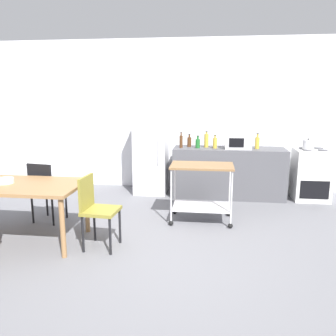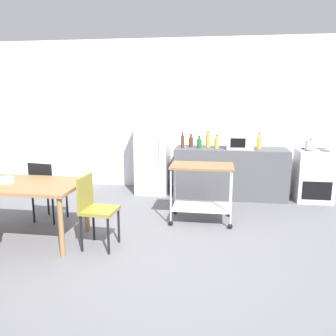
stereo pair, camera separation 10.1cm
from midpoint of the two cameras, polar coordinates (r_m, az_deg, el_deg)
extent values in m
plane|color=slate|center=(4.11, -2.33, -14.48)|extent=(12.00, 12.00, 0.00)
cube|color=white|center=(6.87, 2.01, 8.71)|extent=(8.40, 0.12, 2.90)
cube|color=#4C4C51|center=(6.39, 9.51, -0.74)|extent=(2.00, 0.64, 0.90)
cube|color=olive|center=(4.68, -23.69, -2.66)|extent=(1.50, 0.90, 0.04)
cylinder|color=olive|center=(4.15, -17.71, -9.46)|extent=(0.06, 0.06, 0.71)
cylinder|color=olive|center=(4.82, -13.84, -6.23)|extent=(0.06, 0.06, 0.71)
cube|color=olive|center=(4.26, -11.67, -6.94)|extent=(0.43, 0.43, 0.04)
cube|color=olive|center=(4.26, -14.02, -3.92)|extent=(0.06, 0.38, 0.40)
cylinder|color=black|center=(4.13, -10.25, -11.09)|extent=(0.03, 0.03, 0.45)
cylinder|color=black|center=(4.43, -8.62, -9.45)|extent=(0.03, 0.03, 0.45)
cylinder|color=black|center=(4.26, -14.57, -10.56)|extent=(0.03, 0.03, 0.45)
cylinder|color=black|center=(4.55, -12.69, -9.02)|extent=(0.03, 0.03, 0.45)
cube|color=black|center=(5.38, -19.66, -3.43)|extent=(0.46, 0.46, 0.04)
cube|color=black|center=(5.19, -20.99, -1.56)|extent=(0.38, 0.09, 0.40)
cylinder|color=black|center=(5.49, -17.00, -5.63)|extent=(0.03, 0.03, 0.45)
cylinder|color=black|center=(5.68, -19.88, -5.24)|extent=(0.03, 0.03, 0.45)
cylinder|color=black|center=(5.22, -19.05, -6.65)|extent=(0.03, 0.03, 0.45)
cylinder|color=black|center=(5.42, -22.00, -6.19)|extent=(0.03, 0.03, 0.45)
cube|color=white|center=(6.63, 22.12, -1.00)|extent=(0.60, 0.60, 0.90)
cube|color=black|center=(6.39, 22.67, -3.37)|extent=(0.48, 0.01, 0.32)
cylinder|color=#47474C|center=(6.40, 21.58, 2.81)|extent=(0.16, 0.16, 0.02)
cylinder|color=#47474C|center=(6.47, 23.81, 2.72)|extent=(0.16, 0.16, 0.02)
cylinder|color=#47474C|center=(6.63, 21.08, 3.13)|extent=(0.16, 0.16, 0.02)
cylinder|color=#47474C|center=(6.70, 23.24, 3.04)|extent=(0.16, 0.16, 0.02)
cube|color=silver|center=(6.53, -3.25, 2.57)|extent=(0.60, 0.60, 1.55)
cylinder|color=silver|center=(6.18, -2.14, 2.79)|extent=(0.02, 0.02, 0.50)
cube|color=brown|center=(4.99, 5.07, 0.37)|extent=(0.90, 0.56, 0.03)
cube|color=silver|center=(5.14, 4.94, -6.36)|extent=(0.83, 0.52, 0.02)
cylinder|color=silver|center=(4.87, -0.09, -4.53)|extent=(0.02, 0.02, 0.76)
sphere|color=black|center=(5.00, -0.08, -9.09)|extent=(0.07, 0.07, 0.07)
cylinder|color=silver|center=(4.84, 9.86, -4.81)|extent=(0.02, 0.02, 0.76)
sphere|color=black|center=(4.97, 9.69, -9.40)|extent=(0.07, 0.07, 0.07)
cylinder|color=silver|center=(5.35, 0.59, -3.03)|extent=(0.02, 0.02, 0.76)
sphere|color=black|center=(5.47, 0.58, -7.24)|extent=(0.07, 0.07, 0.07)
cylinder|color=silver|center=(5.32, 9.63, -3.28)|extent=(0.02, 0.02, 0.76)
sphere|color=black|center=(5.44, 9.48, -7.50)|extent=(0.07, 0.07, 0.07)
cylinder|color=#4C2D19|center=(6.27, 1.71, 4.38)|extent=(0.06, 0.06, 0.22)
cylinder|color=#4C2D19|center=(6.25, 1.72, 5.63)|extent=(0.03, 0.03, 0.05)
cylinder|color=black|center=(6.25, 1.72, 5.93)|extent=(0.03, 0.03, 0.01)
cylinder|color=#4C2D19|center=(6.39, 3.09, 4.30)|extent=(0.08, 0.08, 0.17)
cylinder|color=#4C2D19|center=(6.38, 3.10, 5.30)|extent=(0.04, 0.04, 0.05)
cylinder|color=black|center=(6.37, 3.10, 5.58)|extent=(0.04, 0.04, 0.01)
cylinder|color=#1E6628|center=(6.26, 4.48, 4.05)|extent=(0.08, 0.08, 0.16)
cylinder|color=#1E6628|center=(6.25, 4.49, 5.02)|extent=(0.04, 0.04, 0.05)
cylinder|color=black|center=(6.24, 4.50, 5.32)|extent=(0.04, 0.04, 0.01)
cylinder|color=gold|center=(6.35, 5.91, 4.52)|extent=(0.08, 0.08, 0.24)
cylinder|color=gold|center=(6.34, 5.93, 5.77)|extent=(0.04, 0.04, 0.04)
cylinder|color=black|center=(6.33, 5.94, 6.00)|extent=(0.04, 0.04, 0.01)
cylinder|color=gold|center=(6.24, 7.31, 4.09)|extent=(0.07, 0.07, 0.18)
cylinder|color=gold|center=(6.23, 7.34, 5.14)|extent=(0.03, 0.03, 0.05)
cylinder|color=black|center=(6.22, 7.34, 5.40)|extent=(0.04, 0.04, 0.01)
cube|color=silver|center=(6.25, 11.06, 4.33)|extent=(0.46, 0.34, 0.26)
cube|color=black|center=(6.08, 10.79, 4.13)|extent=(0.25, 0.01, 0.16)
cylinder|color=gold|center=(6.33, 14.09, 4.02)|extent=(0.08, 0.08, 0.20)
cylinder|color=gold|center=(6.32, 14.15, 5.20)|extent=(0.04, 0.04, 0.06)
cylinder|color=black|center=(6.31, 14.16, 5.54)|extent=(0.04, 0.04, 0.01)
cylinder|color=white|center=(4.80, -25.90, -1.91)|extent=(0.21, 0.21, 0.06)
cylinder|color=silver|center=(6.41, 21.69, 3.63)|extent=(0.17, 0.17, 0.16)
sphere|color=black|center=(6.40, 21.75, 4.47)|extent=(0.03, 0.03, 0.03)
cylinder|color=silver|center=(6.44, 22.70, 3.79)|extent=(0.08, 0.02, 0.07)
camera|label=1|loc=(0.05, -90.58, -0.12)|focal=36.87mm
camera|label=2|loc=(0.05, 89.42, 0.12)|focal=36.87mm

